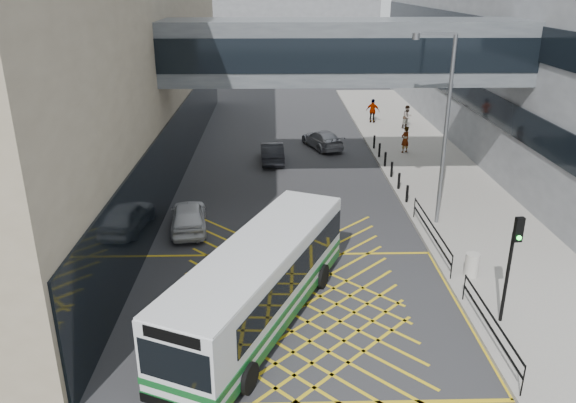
{
  "coord_description": "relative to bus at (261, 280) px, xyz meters",
  "views": [
    {
      "loc": [
        -0.52,
        -16.67,
        10.71
      ],
      "look_at": [
        0.0,
        4.0,
        2.6
      ],
      "focal_mm": 35.0,
      "sensor_mm": 36.0,
      "label": 1
    }
  ],
  "objects": [
    {
      "name": "ground",
      "position": [
        0.99,
        0.35,
        -1.53
      ],
      "size": [
        120.0,
        120.0,
        0.0
      ],
      "primitive_type": "plane",
      "color": "#333335"
    },
    {
      "name": "skybridge",
      "position": [
        3.99,
        12.35,
        5.97
      ],
      "size": [
        20.0,
        4.1,
        3.0
      ],
      "color": "#4E5358",
      "rests_on": "ground"
    },
    {
      "name": "pavement",
      "position": [
        9.99,
        15.35,
        -1.45
      ],
      "size": [
        6.0,
        54.0,
        0.16
      ],
      "primitive_type": "cube",
      "color": "gray",
      "rests_on": "ground"
    },
    {
      "name": "box_junction",
      "position": [
        0.99,
        0.35,
        -1.53
      ],
      "size": [
        12.0,
        9.0,
        0.01
      ],
      "color": "gold",
      "rests_on": "ground"
    },
    {
      "name": "bus",
      "position": [
        0.0,
        0.0,
        0.0
      ],
      "size": [
        6.26,
        10.26,
        2.86
      ],
      "rotation": [
        0.0,
        0.0,
        -0.42
      ],
      "color": "silver",
      "rests_on": "ground"
    },
    {
      "name": "car_white",
      "position": [
        -3.51,
        7.54,
        -0.85
      ],
      "size": [
        2.29,
        4.48,
        1.37
      ],
      "primitive_type": "imported",
      "rotation": [
        0.0,
        0.0,
        3.27
      ],
      "color": "silver",
      "rests_on": "ground"
    },
    {
      "name": "car_dark",
      "position": [
        0.32,
        17.98,
        -0.89
      ],
      "size": [
        1.82,
        4.19,
        1.29
      ],
      "primitive_type": "imported",
      "rotation": [
        0.0,
        0.0,
        3.19
      ],
      "color": "black",
      "rests_on": "ground"
    },
    {
      "name": "car_silver",
      "position": [
        3.77,
        21.13,
        -0.89
      ],
      "size": [
        3.07,
        4.44,
        1.27
      ],
      "primitive_type": "imported",
      "rotation": [
        0.0,
        0.0,
        3.51
      ],
      "color": "gray",
      "rests_on": "ground"
    },
    {
      "name": "traffic_light",
      "position": [
        7.99,
        -0.61,
        1.12
      ],
      "size": [
        0.28,
        0.45,
        3.83
      ],
      "rotation": [
        0.0,
        0.0,
        0.11
      ],
      "color": "black",
      "rests_on": "pavement"
    },
    {
      "name": "street_lamp",
      "position": [
        7.88,
        7.73,
        3.52
      ],
      "size": [
        1.96,
        0.39,
        8.59
      ],
      "rotation": [
        0.0,
        0.0,
        0.08
      ],
      "color": "slate",
      "rests_on": "pavement"
    },
    {
      "name": "litter_bin",
      "position": [
        7.99,
        2.56,
        -0.91
      ],
      "size": [
        0.54,
        0.54,
        0.93
      ],
      "primitive_type": "cylinder",
      "color": "#ADA89E",
      "rests_on": "pavement"
    },
    {
      "name": "kerb_railings",
      "position": [
        7.14,
        2.13,
        -0.65
      ],
      "size": [
        0.05,
        12.54,
        1.0
      ],
      "color": "black",
      "rests_on": "pavement"
    },
    {
      "name": "bollards",
      "position": [
        7.24,
        15.35,
        -0.92
      ],
      "size": [
        0.14,
        10.14,
        0.9
      ],
      "color": "black",
      "rests_on": "pavement"
    },
    {
      "name": "pedestrian_a",
      "position": [
        9.09,
        19.34,
        -0.5
      ],
      "size": [
        0.84,
        0.76,
        1.73
      ],
      "primitive_type": "imported",
      "rotation": [
        0.0,
        0.0,
        3.65
      ],
      "color": "gray",
      "rests_on": "pavement"
    },
    {
      "name": "pedestrian_b",
      "position": [
        10.72,
        25.94,
        -0.5
      ],
      "size": [
        0.99,
        0.87,
        1.75
      ],
      "primitive_type": "imported",
      "rotation": [
        0.0,
        0.0,
        0.56
      ],
      "color": "gray",
      "rests_on": "pavement"
    },
    {
      "name": "pedestrian_c",
      "position": [
        8.36,
        27.81,
        -0.43
      ],
      "size": [
        1.23,
        0.95,
        1.88
      ],
      "primitive_type": "imported",
      "rotation": [
        0.0,
        0.0,
        2.71
      ],
      "color": "gray",
      "rests_on": "pavement"
    }
  ]
}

